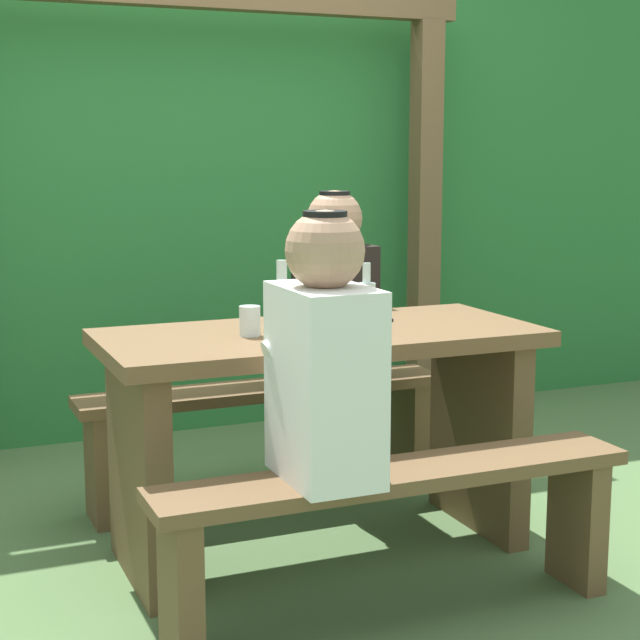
# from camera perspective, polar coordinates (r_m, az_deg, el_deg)

# --- Properties ---
(ground_plane) EXTENTS (12.00, 12.00, 0.00)m
(ground_plane) POSITION_cam_1_polar(r_m,az_deg,el_deg) (3.48, 0.00, -12.71)
(ground_plane) COLOR #506D40
(hedge_backdrop) EXTENTS (6.40, 0.76, 2.14)m
(hedge_backdrop) POSITION_cam_1_polar(r_m,az_deg,el_deg) (5.11, -8.70, 6.65)
(hedge_backdrop) COLOR #2A7034
(hedge_backdrop) RESTS_ON ground_plane
(pergola_post_right) EXTENTS (0.12, 0.12, 1.91)m
(pergola_post_right) POSITION_cam_1_polar(r_m,az_deg,el_deg) (4.99, 5.86, 5.32)
(pergola_post_right) COLOR brown
(pergola_post_right) RESTS_ON ground_plane
(picnic_table) EXTENTS (1.40, 0.64, 0.74)m
(picnic_table) POSITION_cam_1_polar(r_m,az_deg,el_deg) (3.32, 0.00, -4.62)
(picnic_table) COLOR brown
(picnic_table) RESTS_ON ground_plane
(bench_near) EXTENTS (1.40, 0.24, 0.44)m
(bench_near) POSITION_cam_1_polar(r_m,az_deg,el_deg) (2.90, 4.25, -10.62)
(bench_near) COLOR brown
(bench_near) RESTS_ON ground_plane
(bench_far) EXTENTS (1.40, 0.24, 0.44)m
(bench_far) POSITION_cam_1_polar(r_m,az_deg,el_deg) (3.86, -3.16, -5.46)
(bench_far) COLOR brown
(bench_far) RESTS_ON ground_plane
(person_white_shirt) EXTENTS (0.25, 0.35, 0.72)m
(person_white_shirt) POSITION_cam_1_polar(r_m,az_deg,el_deg) (2.69, 0.24, -2.08)
(person_white_shirt) COLOR white
(person_white_shirt) RESTS_ON bench_near
(person_black_coat) EXTENTS (0.25, 0.35, 0.72)m
(person_black_coat) POSITION_cam_1_polar(r_m,az_deg,el_deg) (3.87, 0.83, 1.51)
(person_black_coat) COLOR black
(person_black_coat) RESTS_ON bench_far
(drinking_glass) EXTENTS (0.07, 0.07, 0.09)m
(drinking_glass) POSITION_cam_1_polar(r_m,az_deg,el_deg) (3.17, -3.94, -0.05)
(drinking_glass) COLOR silver
(drinking_glass) RESTS_ON picnic_table
(bottle_left) EXTENTS (0.07, 0.07, 0.23)m
(bottle_left) POSITION_cam_1_polar(r_m,az_deg,el_deg) (3.19, -2.13, 0.84)
(bottle_left) COLOR silver
(bottle_left) RESTS_ON picnic_table
(bottle_right) EXTENTS (0.06, 0.06, 0.22)m
(bottle_right) POSITION_cam_1_polar(r_m,az_deg,el_deg) (3.25, 2.60, 0.88)
(bottle_right) COLOR silver
(bottle_right) RESTS_ON picnic_table
(cell_phone) EXTENTS (0.11, 0.16, 0.01)m
(cell_phone) POSITION_cam_1_polar(r_m,az_deg,el_deg) (3.46, 2.88, 0.07)
(cell_phone) COLOR black
(cell_phone) RESTS_ON picnic_table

